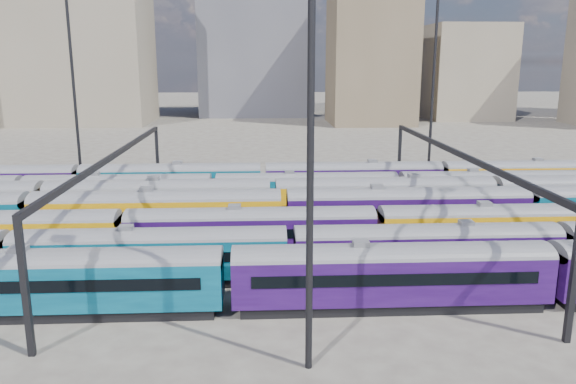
{
  "coord_description": "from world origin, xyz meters",
  "views": [
    {
      "loc": [
        -7.41,
        -48.54,
        15.67
      ],
      "look_at": [
        -4.68,
        5.83,
        3.0
      ],
      "focal_mm": 35.0,
      "sensor_mm": 36.0,
      "label": 1
    }
  ],
  "objects_px": {
    "rake_1": "(559,243)",
    "rake_2": "(251,227)",
    "rake_0": "(550,266)",
    "mast_2": "(311,99)"
  },
  "relations": [
    {
      "from": "rake_1",
      "to": "rake_2",
      "type": "xyz_separation_m",
      "value": [
        -22.85,
        5.0,
        0.07
      ]
    },
    {
      "from": "rake_0",
      "to": "rake_2",
      "type": "xyz_separation_m",
      "value": [
        -19.59,
        10.0,
        -0.06
      ]
    },
    {
      "from": "rake_0",
      "to": "mast_2",
      "type": "distance_m",
      "value": 21.09
    },
    {
      "from": "rake_1",
      "to": "mast_2",
      "type": "bearing_deg",
      "value": -148.59
    },
    {
      "from": "rake_2",
      "to": "mast_2",
      "type": "height_order",
      "value": "mast_2"
    },
    {
      "from": "rake_1",
      "to": "mast_2",
      "type": "height_order",
      "value": "mast_2"
    },
    {
      "from": "mast_2",
      "to": "rake_2",
      "type": "bearing_deg",
      "value": 100.67
    },
    {
      "from": "rake_1",
      "to": "rake_0",
      "type": "bearing_deg",
      "value": -123.09
    },
    {
      "from": "rake_0",
      "to": "rake_2",
      "type": "height_order",
      "value": "rake_0"
    },
    {
      "from": "rake_1",
      "to": "mast_2",
      "type": "distance_m",
      "value": 25.69
    }
  ]
}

